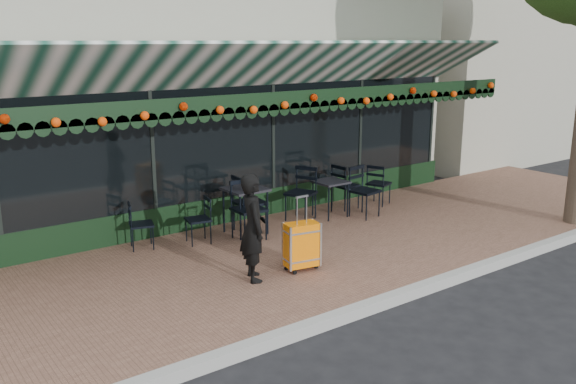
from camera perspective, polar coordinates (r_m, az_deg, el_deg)
ground at (r=8.01m, az=6.86°, el=-11.03°), size 80.00×80.00×0.00m
sidewalk at (r=9.41m, az=-1.50°, el=-6.51°), size 18.00×4.00×0.15m
curb at (r=7.92m, az=7.28°, el=-10.73°), size 18.00×0.16×0.15m
restaurant_building at (r=14.06m, az=-15.46°, el=9.02°), size 12.00×9.60×4.50m
neighbor_building_right at (r=22.39m, az=17.69°, el=10.89°), size 12.00×8.00×4.80m
woman at (r=8.32m, az=-3.29°, el=-3.35°), size 0.53×0.64×1.49m
suitcase at (r=8.77m, az=1.28°, el=-5.02°), size 0.52×0.35×1.09m
cafe_table_a at (r=11.36m, az=3.99°, el=0.71°), size 0.56×0.56×0.69m
cafe_table_b at (r=10.34m, az=-4.03°, el=-0.06°), size 0.65×0.65×0.80m
chair_a_left at (r=11.15m, az=1.20°, el=-0.17°), size 0.65×0.65×0.99m
chair_a_right at (r=11.99m, az=5.40°, el=0.57°), size 0.47×0.47×0.90m
chair_a_front at (r=11.45m, az=7.19°, el=0.04°), size 0.55×0.55×0.96m
chair_a_extra at (r=12.37m, az=8.49°, el=0.75°), size 0.54×0.54×0.84m
chair_b_left at (r=10.01m, az=-8.42°, el=-2.61°), size 0.45×0.45×0.77m
chair_b_right at (r=10.49m, az=-3.61°, el=-1.05°), size 0.55×0.55×1.01m
chair_b_front at (r=10.08m, az=-3.68°, el=-1.70°), size 0.51×0.51×1.00m
chair_solo at (r=9.94m, az=-13.56°, el=-3.02°), size 0.48×0.48×0.76m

